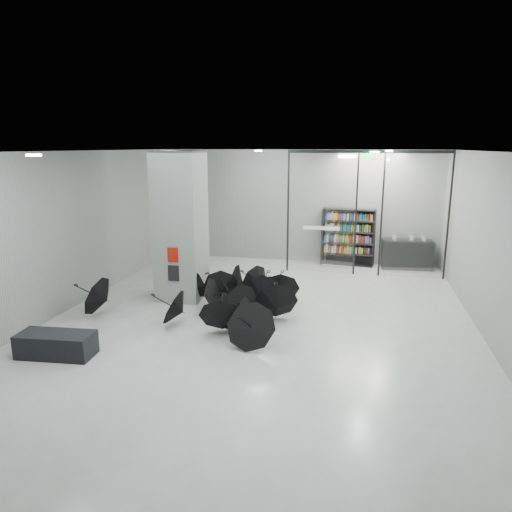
% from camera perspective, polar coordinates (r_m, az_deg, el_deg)
% --- Properties ---
extents(room, '(14.00, 14.02, 4.01)m').
position_cam_1_polar(room, '(10.18, -0.18, 5.97)').
color(room, gray).
rests_on(room, ground).
extents(column, '(1.20, 1.20, 4.00)m').
position_cam_1_polar(column, '(12.93, -9.10, 3.56)').
color(column, slate).
rests_on(column, ground).
extents(fire_cabinet, '(0.28, 0.04, 0.38)m').
position_cam_1_polar(fire_cabinet, '(12.49, -10.03, 0.15)').
color(fire_cabinet, '#A50A07').
rests_on(fire_cabinet, column).
extents(info_panel, '(0.30, 0.03, 0.42)m').
position_cam_1_polar(info_panel, '(12.61, -9.94, -2.07)').
color(info_panel, black).
rests_on(info_panel, column).
extents(exit_sign, '(0.30, 0.06, 0.15)m').
position_cam_1_polar(exit_sign, '(15.16, 13.47, 11.68)').
color(exit_sign, '#0CE533').
rests_on(exit_sign, room).
extents(glass_partition, '(5.06, 0.08, 4.00)m').
position_cam_1_polar(glass_partition, '(15.47, 13.11, 5.62)').
color(glass_partition, silver).
rests_on(glass_partition, ground).
extents(bench, '(1.55, 0.77, 0.48)m').
position_cam_1_polar(bench, '(10.40, -22.99, -9.82)').
color(bench, black).
rests_on(bench, ground).
extents(bookshelf, '(1.85, 0.61, 1.99)m').
position_cam_1_polar(bookshelf, '(16.90, 11.05, 2.26)').
color(bookshelf, black).
rests_on(bookshelf, ground).
extents(shop_counter, '(1.72, 0.80, 1.00)m').
position_cam_1_polar(shop_counter, '(16.97, 17.76, 0.21)').
color(shop_counter, black).
rests_on(shop_counter, ground).
extents(umbrella_cluster, '(5.39, 4.53, 1.26)m').
position_cam_1_polar(umbrella_cluster, '(11.76, -3.40, -5.80)').
color(umbrella_cluster, black).
rests_on(umbrella_cluster, ground).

